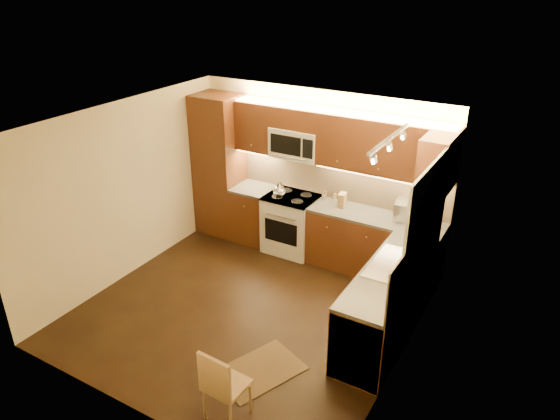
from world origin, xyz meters
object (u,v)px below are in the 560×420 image
Objects in this scene: kettle at (279,189)px; knife_block at (342,200)px; stove at (291,223)px; dining_chair at (227,383)px; microwave at (297,143)px; toaster_oven at (411,211)px; sink at (395,260)px; soap_bottle at (433,236)px.

kettle reaches higher than knife_block.
stove is at bearing 23.90° from kettle.
kettle is at bearing 114.75° from dining_chair.
toaster_oven is at bearing 0.49° from microwave.
microwave reaches higher than knife_block.
sink is 4.01× the size of soap_bottle.
toaster_oven is 0.99m from knife_block.
microwave is 1.74× the size of toaster_oven.
kettle is 1.02× the size of soap_bottle.
toaster_oven is 2.03× the size of soap_bottle.
stove is 1.88m from toaster_oven.
microwave is (0.00, 0.14, 1.26)m from stove.
microwave is at bearing 170.74° from toaster_oven.
toaster_oven is 0.70m from soap_bottle.
microwave is at bearing 90.00° from stove.
microwave is 0.74m from kettle.
toaster_oven reaches higher than stove.
kettle is at bearing -178.28° from knife_block.
knife_block is 1.51m from soap_bottle.
knife_block is (-0.99, -0.08, -0.03)m from toaster_oven.
soap_bottle reaches higher than stove.
microwave is 2.41m from soap_bottle.
sink is at bearing -90.22° from toaster_oven.
kettle reaches higher than stove.
soap_bottle is (0.45, -0.53, -0.02)m from toaster_oven.
kettle is at bearing 151.55° from soap_bottle.
knife_block is 3.40m from dining_chair.
soap_bottle is at bearing -59.18° from toaster_oven.
stove is 2.11× the size of toaster_oven.
kettle is 0.98m from knife_block.
stove is 0.97m from knife_block.
soap_bottle is at bearing -8.66° from kettle.
sink is 3.93× the size of kettle.
soap_bottle is at bearing -12.95° from microwave.
knife_block is (0.80, -0.06, -0.71)m from microwave.
dining_chair is (1.10, -3.40, -1.30)m from microwave.
kettle is 1.97m from toaster_oven.
kettle is at bearing 177.01° from toaster_oven.
microwave reaches higher than dining_chair.
dining_chair is at bearing -72.09° from microwave.
dining_chair is at bearing -133.03° from soap_bottle.
toaster_oven is (1.79, 0.15, 0.57)m from stove.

